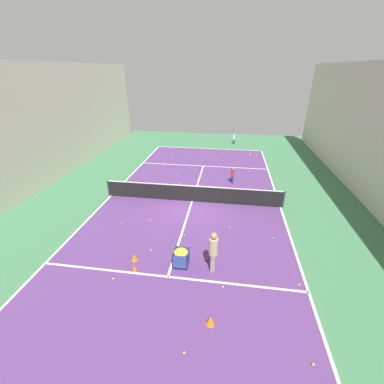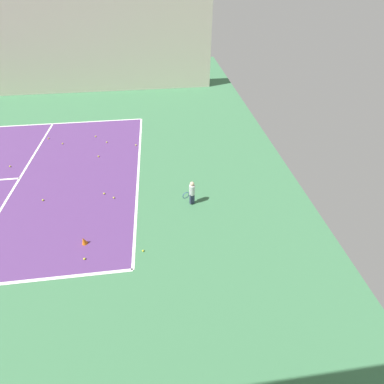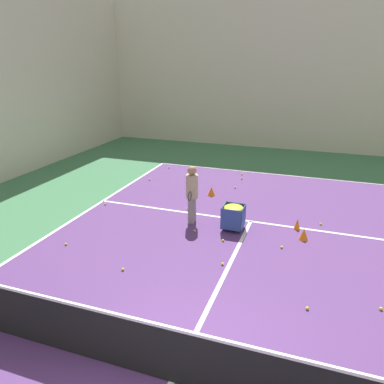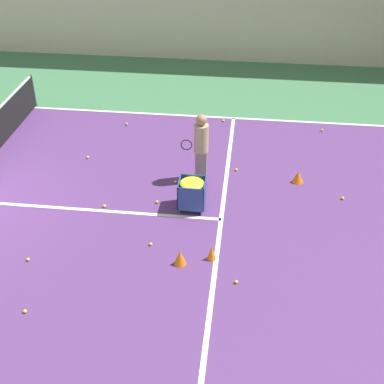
% 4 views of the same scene
% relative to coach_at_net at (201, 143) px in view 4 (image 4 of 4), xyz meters
% --- Properties ---
extents(line_sideline_left, '(0.10, 22.99, 0.00)m').
position_rel_coach_at_net_xyz_m(line_sideline_left, '(-3.51, -5.68, -1.01)').
color(line_sideline_left, white).
rests_on(line_sideline_left, ground).
extents(line_service_far, '(10.35, 0.10, 0.00)m').
position_rel_coach_at_net_xyz_m(line_service_far, '(1.67, 0.64, -1.01)').
color(line_service_far, white).
rests_on(line_service_far, ground).
extents(coach_at_net, '(0.36, 0.68, 1.77)m').
position_rel_coach_at_net_xyz_m(coach_at_net, '(0.00, 0.00, 0.00)').
color(coach_at_net, gray).
rests_on(coach_at_net, ground).
extents(ball_cart, '(0.60, 0.61, 0.74)m').
position_rel_coach_at_net_xyz_m(ball_cart, '(1.28, -0.07, -0.48)').
color(ball_cart, '#2D478C').
rests_on(ball_cart, ground).
extents(training_cone_1, '(0.28, 0.28, 0.32)m').
position_rel_coach_at_net_xyz_m(training_cone_1, '(-0.11, 2.43, -0.85)').
color(training_cone_1, orange).
rests_on(training_cone_1, ground).
extents(training_cone_2, '(0.25, 0.25, 0.33)m').
position_rel_coach_at_net_xyz_m(training_cone_2, '(3.26, -0.07, -0.84)').
color(training_cone_2, orange).
rests_on(training_cone_2, ground).
extents(training_cone_3, '(0.19, 0.19, 0.33)m').
position_rel_coach_at_net_xyz_m(training_cone_3, '(3.04, 0.55, -0.85)').
color(training_cone_3, orange).
rests_on(training_cone_3, ground).
extents(tennis_ball_4, '(0.07, 0.07, 0.07)m').
position_rel_coach_at_net_xyz_m(tennis_ball_4, '(3.68, 1.09, -0.98)').
color(tennis_ball_4, yellow).
rests_on(tennis_ball_4, ground).
extents(tennis_ball_7, '(0.07, 0.07, 0.07)m').
position_rel_coach_at_net_xyz_m(tennis_ball_7, '(3.53, -3.17, -0.98)').
color(tennis_ball_7, yellow).
rests_on(tennis_ball_7, ground).
extents(tennis_ball_8, '(0.07, 0.07, 0.07)m').
position_rel_coach_at_net_xyz_m(tennis_ball_8, '(-0.46, 0.88, -0.98)').
color(tennis_ball_8, yellow).
rests_on(tennis_ball_8, ground).
extents(tennis_ball_9, '(0.07, 0.07, 0.07)m').
position_rel_coach_at_net_xyz_m(tennis_ball_9, '(1.52, -2.10, -0.98)').
color(tennis_ball_9, yellow).
rests_on(tennis_ball_9, ground).
extents(tennis_ball_10, '(0.07, 0.07, 0.07)m').
position_rel_coach_at_net_xyz_m(tennis_ball_10, '(-3.23, 0.35, -0.98)').
color(tennis_ball_10, yellow).
rests_on(tennis_ball_10, ground).
extents(tennis_ball_12, '(0.07, 0.07, 0.07)m').
position_rel_coach_at_net_xyz_m(tennis_ball_12, '(2.76, -0.77, -0.98)').
color(tennis_ball_12, yellow).
rests_on(tennis_ball_12, ground).
extents(tennis_ball_14, '(0.07, 0.07, 0.07)m').
position_rel_coach_at_net_xyz_m(tennis_ball_14, '(4.91, -2.70, -0.98)').
color(tennis_ball_14, yellow).
rests_on(tennis_ball_14, ground).
extents(tennis_ball_19, '(0.07, 0.07, 0.07)m').
position_rel_coach_at_net_xyz_m(tennis_ball_19, '(-3.28, -6.38, -0.98)').
color(tennis_ball_19, yellow).
rests_on(tennis_ball_19, ground).
extents(tennis_ball_20, '(0.07, 0.07, 0.07)m').
position_rel_coach_at_net_xyz_m(tennis_ball_20, '(-3.45, -6.00, -0.98)').
color(tennis_ball_20, yellow).
rests_on(tennis_ball_20, ground).
extents(tennis_ball_21, '(0.07, 0.07, 0.07)m').
position_rel_coach_at_net_xyz_m(tennis_ball_21, '(0.53, 3.46, -0.98)').
color(tennis_ball_21, yellow).
rests_on(tennis_ball_21, ground).
extents(tennis_ball_24, '(0.07, 0.07, 0.07)m').
position_rel_coach_at_net_xyz_m(tennis_ball_24, '(0.30, -0.60, -0.98)').
color(tennis_ball_24, yellow).
rests_on(tennis_ball_24, ground).
extents(tennis_ball_26, '(0.07, 0.07, 0.07)m').
position_rel_coach_at_net_xyz_m(tennis_ball_26, '(-2.67, -2.50, -0.98)').
color(tennis_ball_26, yellow).
rests_on(tennis_ball_26, ground).
extents(tennis_ball_28, '(0.07, 0.07, 0.07)m').
position_rel_coach_at_net_xyz_m(tennis_ball_28, '(-0.62, -3.11, -0.98)').
color(tennis_ball_28, yellow).
rests_on(tennis_ball_28, ground).
extents(tennis_ball_33, '(0.07, 0.07, 0.07)m').
position_rel_coach_at_net_xyz_m(tennis_ball_33, '(1.21, -0.91, -0.98)').
color(tennis_ball_33, yellow).
rests_on(tennis_ball_33, ground).
extents(tennis_ball_34, '(0.07, 0.07, 0.07)m').
position_rel_coach_at_net_xyz_m(tennis_ball_34, '(-2.97, 3.26, -0.98)').
color(tennis_ball_34, yellow).
rests_on(tennis_ball_34, ground).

